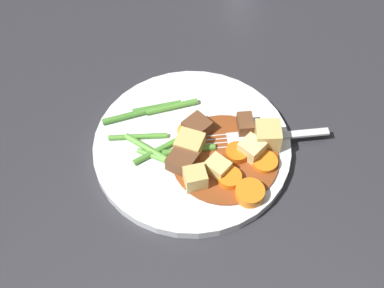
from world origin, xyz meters
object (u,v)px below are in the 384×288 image
fork (257,138)px  carrot_slice_3 (230,178)px  potato_chunk_3 (268,136)px  meat_chunk_2 (199,128)px  carrot_slice_2 (264,165)px  dinner_plate (192,147)px  potato_chunk_1 (252,149)px  potato_chunk_4 (195,178)px  carrot_slice_4 (188,133)px  carrot_slice_0 (236,155)px  meat_chunk_0 (245,125)px  meat_chunk_1 (183,161)px  potato_chunk_0 (218,167)px  potato_chunk_2 (191,145)px  carrot_slice_1 (250,193)px

fork → carrot_slice_3: bearing=-101.8°
potato_chunk_3 → meat_chunk_2: potato_chunk_3 is taller
carrot_slice_2 → carrot_slice_3: size_ratio=1.09×
dinner_plate → meat_chunk_2: bearing=81.4°
potato_chunk_1 → meat_chunk_2: size_ratio=0.90×
carrot_slice_2 → potato_chunk_4: (-0.07, -0.05, 0.01)m
carrot_slice_2 → carrot_slice_4: (-0.10, 0.02, 0.00)m
carrot_slice_0 → carrot_slice_2: bearing=-2.6°
meat_chunk_2 → potato_chunk_1: bearing=-9.2°
meat_chunk_0 → meat_chunk_1: 0.10m
meat_chunk_0 → fork: 0.02m
potato_chunk_4 → meat_chunk_1: potato_chunk_4 is taller
dinner_plate → potato_chunk_3: bearing=20.1°
carrot_slice_0 → potato_chunk_0: 0.03m
fork → meat_chunk_2: bearing=-168.1°
potato_chunk_1 → potato_chunk_2: bearing=-166.6°
dinner_plate → potato_chunk_3: 0.10m
dinner_plate → carrot_slice_3: 0.07m
potato_chunk_3 → meat_chunk_0: (-0.03, 0.01, -0.00)m
carrot_slice_0 → carrot_slice_3: (0.00, -0.03, -0.00)m
carrot_slice_4 → meat_chunk_0: bearing=26.8°
potato_chunk_4 → carrot_slice_4: bearing=116.4°
carrot_slice_1 → potato_chunk_1: (-0.01, 0.06, 0.01)m
meat_chunk_0 → carrot_slice_0: bearing=-87.3°
potato_chunk_1 → meat_chunk_0: 0.04m
dinner_plate → potato_chunk_4: 0.06m
dinner_plate → carrot_slice_1: (0.09, -0.05, 0.01)m
potato_chunk_2 → meat_chunk_1: potato_chunk_2 is taller
meat_chunk_1 → fork: meat_chunk_1 is taller
carrot_slice_2 → potato_chunk_1: potato_chunk_1 is taller
potato_chunk_1 → meat_chunk_2: potato_chunk_1 is taller
carrot_slice_1 → potato_chunk_1: 0.06m
carrot_slice_0 → potato_chunk_3: bearing=49.8°
carrot_slice_4 → potato_chunk_1: bearing=-1.5°
carrot_slice_0 → carrot_slice_2: size_ratio=0.90×
potato_chunk_4 → potato_chunk_3: bearing=53.1°
carrot_slice_1 → carrot_slice_0: bearing=123.2°
carrot_slice_1 → carrot_slice_3: 0.03m
carrot_slice_4 → potato_chunk_4: size_ratio=1.03×
meat_chunk_0 → fork: size_ratio=0.17×
dinner_plate → potato_chunk_1: (0.08, 0.01, 0.02)m
carrot_slice_2 → fork: size_ratio=0.19×
carrot_slice_2 → potato_chunk_1: 0.02m
potato_chunk_4 → potato_chunk_0: bearing=51.5°
potato_chunk_1 → potato_chunk_4: bearing=-129.3°
potato_chunk_0 → potato_chunk_1: 0.05m
potato_chunk_2 → potato_chunk_4: potato_chunk_4 is taller
carrot_slice_2 → potato_chunk_2: potato_chunk_2 is taller
carrot_slice_2 → carrot_slice_3: 0.05m
carrot_slice_1 → potato_chunk_0: size_ratio=1.31×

